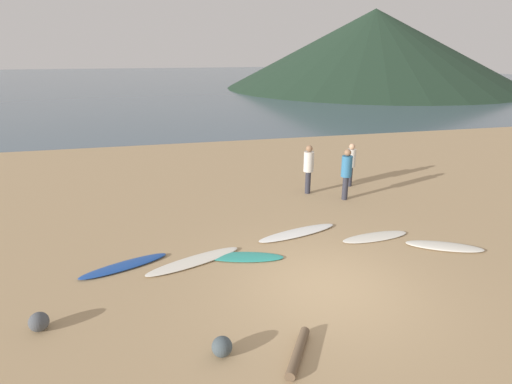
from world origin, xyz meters
TOP-DOWN VIEW (x-y plane):
  - ground_plane at (0.00, 10.00)m, footprint 120.00×120.00m
  - ocean_water at (0.00, 65.95)m, footprint 140.00×100.00m
  - headland_hill at (25.80, 46.15)m, footprint 39.50×39.50m
  - surfboard_0 at (-4.49, 2.01)m, footprint 2.19×1.23m
  - surfboard_1 at (-2.80, 1.85)m, footprint 2.58×1.43m
  - surfboard_2 at (-1.53, 1.79)m, footprint 2.11×1.05m
  - surfboard_3 at (0.28, 2.84)m, footprint 2.61×1.16m
  - surfboard_4 at (2.35, 2.07)m, footprint 2.11×0.72m
  - surfboard_5 at (3.85, 1.07)m, footprint 2.04×1.41m
  - person_0 at (3.73, 6.60)m, footprint 0.34×0.34m
  - person_1 at (2.89, 5.24)m, footprint 0.37×0.37m
  - person_2 at (1.83, 6.18)m, footprint 0.37×0.37m
  - driftwood_log at (-1.36, -1.95)m, footprint 0.79×1.14m
  - beach_rock_near at (-5.92, -0.11)m, footprint 0.37×0.37m
  - beach_rock_far at (-2.65, -1.62)m, footprint 0.36×0.36m

SIDE VIEW (x-z plane):
  - ground_plane at x=0.00m, z-range -0.20..0.00m
  - ocean_water at x=0.00m, z-range 0.00..0.00m
  - surfboard_2 at x=-1.53m, z-range 0.00..0.06m
  - surfboard_4 at x=2.35m, z-range 0.00..0.07m
  - surfboard_1 at x=-2.80m, z-range 0.00..0.08m
  - surfboard_3 at x=0.28m, z-range 0.00..0.09m
  - surfboard_5 at x=3.85m, z-range 0.00..0.09m
  - surfboard_0 at x=-4.49m, z-range 0.00..0.09m
  - driftwood_log at x=-1.36m, z-range 0.00..0.17m
  - beach_rock_far at x=-2.65m, z-range 0.00..0.36m
  - beach_rock_near at x=-5.92m, z-range 0.00..0.37m
  - person_0 at x=3.73m, z-range 0.15..1.84m
  - person_2 at x=1.83m, z-range 0.16..1.98m
  - person_1 at x=2.89m, z-range 0.16..1.99m
  - headland_hill at x=25.80m, z-range 0.00..10.09m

